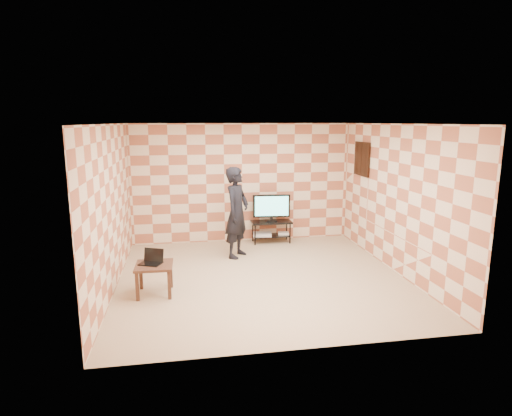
# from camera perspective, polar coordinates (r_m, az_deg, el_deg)

# --- Properties ---
(floor) EXTENTS (5.00, 5.00, 0.00)m
(floor) POSITION_cam_1_polar(r_m,az_deg,el_deg) (7.74, 0.76, -9.25)
(floor) COLOR tan
(floor) RESTS_ON ground
(wall_back) EXTENTS (5.00, 0.02, 2.70)m
(wall_back) POSITION_cam_1_polar(r_m,az_deg,el_deg) (9.81, -1.87, 3.32)
(wall_back) COLOR beige
(wall_back) RESTS_ON ground
(wall_front) EXTENTS (5.00, 0.02, 2.70)m
(wall_front) POSITION_cam_1_polar(r_m,az_deg,el_deg) (5.00, 6.01, -4.73)
(wall_front) COLOR beige
(wall_front) RESTS_ON ground
(wall_left) EXTENTS (0.02, 5.00, 2.70)m
(wall_left) POSITION_cam_1_polar(r_m,az_deg,el_deg) (7.35, -18.75, -0.04)
(wall_left) COLOR beige
(wall_left) RESTS_ON ground
(wall_right) EXTENTS (0.02, 5.00, 2.70)m
(wall_right) POSITION_cam_1_polar(r_m,az_deg,el_deg) (8.20, 18.24, 1.13)
(wall_right) COLOR beige
(wall_right) RESTS_ON ground
(ceiling) EXTENTS (5.00, 5.00, 0.02)m
(ceiling) POSITION_cam_1_polar(r_m,az_deg,el_deg) (7.24, 0.81, 11.16)
(ceiling) COLOR white
(ceiling) RESTS_ON wall_back
(wall_art) EXTENTS (0.04, 0.72, 0.72)m
(wall_art) POSITION_cam_1_polar(r_m,az_deg,el_deg) (9.50, 13.95, 6.37)
(wall_art) COLOR black
(wall_art) RESTS_ON wall_right
(tv_stand) EXTENTS (0.92, 0.41, 0.50)m
(tv_stand) POSITION_cam_1_polar(r_m,az_deg,el_deg) (9.81, 2.05, -2.54)
(tv_stand) COLOR black
(tv_stand) RESTS_ON floor
(tv) EXTENTS (0.85, 0.18, 0.62)m
(tv) POSITION_cam_1_polar(r_m,az_deg,el_deg) (9.71, 2.07, 0.19)
(tv) COLOR black
(tv) RESTS_ON tv_stand
(dvd_player) EXTENTS (0.46, 0.36, 0.07)m
(dvd_player) POSITION_cam_1_polar(r_m,az_deg,el_deg) (9.78, 0.84, -3.53)
(dvd_player) COLOR #B3B4B6
(dvd_player) RESTS_ON tv_stand
(game_console) EXTENTS (0.27, 0.21, 0.05)m
(game_console) POSITION_cam_1_polar(r_m,az_deg,el_deg) (9.92, 3.67, -3.38)
(game_console) COLOR silver
(game_console) RESTS_ON tv_stand
(side_table) EXTENTS (0.60, 0.60, 0.50)m
(side_table) POSITION_cam_1_polar(r_m,az_deg,el_deg) (7.10, -13.42, -7.99)
(side_table) COLOR #321B11
(side_table) RESTS_ON floor
(laptop) EXTENTS (0.42, 0.38, 0.23)m
(laptop) POSITION_cam_1_polar(r_m,az_deg,el_deg) (7.12, -13.72, -6.77)
(laptop) COLOR black
(laptop) RESTS_ON side_table
(person) EXTENTS (0.74, 0.81, 1.85)m
(person) POSITION_cam_1_polar(r_m,az_deg,el_deg) (8.68, -2.56, -0.60)
(person) COLOR black
(person) RESTS_ON floor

